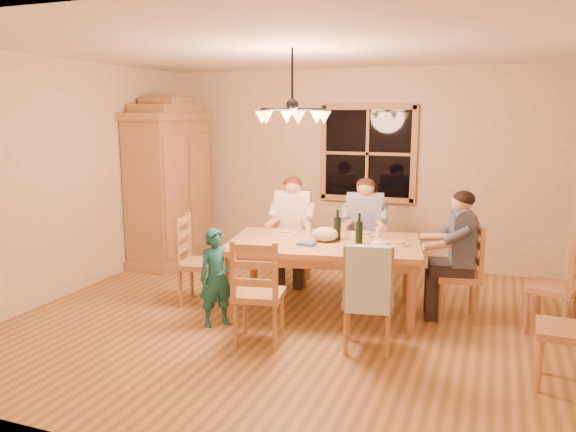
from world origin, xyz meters
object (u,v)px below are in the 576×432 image
at_px(dining_table, 324,250).
at_px(wine_bottle_b, 359,229).
at_px(chandelier, 292,115).
at_px(adult_slate_man, 460,239).
at_px(adult_woman, 293,217).
at_px(chair_spare_front, 564,349).
at_px(chair_spare_back, 552,303).
at_px(chair_near_right, 368,316).
at_px(armoire, 170,188).
at_px(wine_bottle_a, 337,225).
at_px(chair_near_left, 259,310).
at_px(chair_far_right, 364,262).
at_px(chair_end_left, 200,277).
at_px(adult_plaid_man, 365,219).
at_px(child, 216,277).
at_px(chair_far_left, 293,259).
at_px(chair_end_right, 457,290).

height_order(dining_table, wine_bottle_b, wine_bottle_b).
distance_m(chandelier, adult_slate_man, 2.10).
bearing_deg(adult_woman, chair_spare_front, 137.11).
bearing_deg(chair_spare_back, chair_near_right, 142.05).
xyz_separation_m(armoire, wine_bottle_a, (2.75, -1.09, -0.13)).
relative_size(chair_near_left, adult_slate_man, 1.13).
bearing_deg(armoire, chair_far_right, -4.26).
height_order(chair_end_left, adult_woman, adult_woman).
height_order(chandelier, adult_plaid_man, chandelier).
xyz_separation_m(armoire, chair_near_left, (2.32, -2.22, -0.75)).
bearing_deg(adult_woman, child, 71.97).
bearing_deg(armoire, chair_far_left, -10.71).
bearing_deg(adult_plaid_man, adult_woman, -0.00).
relative_size(chair_near_right, wine_bottle_b, 3.00).
relative_size(chair_end_left, child, 1.00).
distance_m(adult_slate_man, child, 2.48).
bearing_deg(adult_slate_man, chair_near_left, 116.57).
relative_size(wine_bottle_a, chair_spare_back, 0.33).
bearing_deg(adult_woman, chair_end_left, 46.74).
xyz_separation_m(chair_end_left, chair_end_right, (2.71, 0.51, 0.00)).
distance_m(chair_near_left, chair_end_right, 2.10).
relative_size(wine_bottle_b, chair_spare_front, 0.33).
relative_size(chair_far_left, child, 1.00).
distance_m(chair_far_right, adult_plaid_man, 0.54).
distance_m(armoire, dining_table, 2.93).
distance_m(chair_near_left, chair_near_right, 0.99).
height_order(chair_far_right, chair_end_right, same).
relative_size(chair_near_left, adult_woman, 1.13).
height_order(child, chair_spare_front, chair_spare_front).
bearing_deg(child, wine_bottle_b, -14.80).
xyz_separation_m(adult_slate_man, chair_spare_front, (0.88, -1.25, -0.54)).
bearing_deg(chair_far_right, armoire, -14.87).
bearing_deg(adult_slate_man, wine_bottle_a, 85.62).
relative_size(chandelier, adult_plaid_man, 0.88).
height_order(dining_table, chair_end_left, chair_end_left).
height_order(dining_table, chair_near_right, chair_near_right).
bearing_deg(chandelier, adult_slate_man, 22.45).
xyz_separation_m(armoire, adult_woman, (1.98, -0.37, -0.22)).
distance_m(chair_far_right, chair_spare_front, 2.84).
xyz_separation_m(adult_woman, adult_slate_man, (2.01, -0.58, 0.00)).
distance_m(wine_bottle_a, wine_bottle_b, 0.30).
height_order(chair_spare_front, chair_spare_back, same).
relative_size(dining_table, chair_spare_front, 2.20).
bearing_deg(adult_woman, chair_near_left, 90.00).
relative_size(dining_table, chair_near_left, 2.20).
height_order(dining_table, chair_far_left, chair_far_left).
distance_m(chair_end_left, child, 0.74).
relative_size(dining_table, wine_bottle_a, 6.59).
distance_m(chair_far_right, child, 2.09).
relative_size(dining_table, chair_far_left, 2.20).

